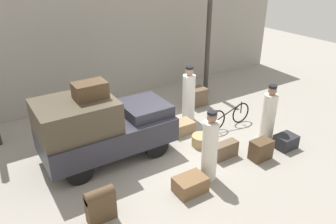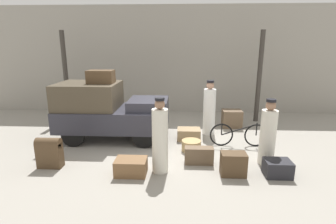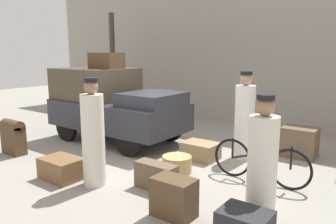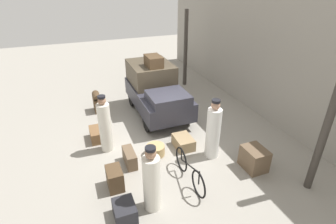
% 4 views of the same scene
% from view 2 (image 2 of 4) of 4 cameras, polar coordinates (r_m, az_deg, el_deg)
% --- Properties ---
extents(ground_plane, '(30.00, 30.00, 0.00)m').
position_cam_2_polar(ground_plane, '(7.93, -1.53, -7.01)').
color(ground_plane, gray).
extents(station_building_facade, '(16.00, 0.15, 4.50)m').
position_cam_2_polar(station_building_facade, '(11.47, -0.05, 11.21)').
color(station_building_facade, gray).
rests_on(station_building_facade, ground).
extents(canopy_pillar_left, '(0.18, 0.18, 3.43)m').
position_cam_2_polar(canopy_pillar_left, '(11.04, -21.37, 7.31)').
color(canopy_pillar_left, '#38332D').
rests_on(canopy_pillar_left, ground).
extents(canopy_pillar_right, '(0.18, 0.18, 3.43)m').
position_cam_2_polar(canopy_pillar_right, '(10.51, 19.25, 7.18)').
color(canopy_pillar_right, '#38332D').
rests_on(canopy_pillar_right, ground).
extents(truck, '(3.36, 1.65, 1.77)m').
position_cam_2_polar(truck, '(8.36, -12.97, 0.50)').
color(truck, black).
rests_on(truck, ground).
extents(bicycle, '(1.68, 0.04, 0.72)m').
position_cam_2_polar(bicycle, '(7.95, 15.14, -4.80)').
color(bicycle, black).
rests_on(bicycle, ground).
extents(wicker_basket, '(0.54, 0.54, 0.30)m').
position_cam_2_polar(wicker_basket, '(7.44, 5.09, -7.30)').
color(wicker_basket, tan).
rests_on(wicker_basket, ground).
extents(porter_standing_middle, '(0.37, 0.37, 1.77)m').
position_cam_2_polar(porter_standing_middle, '(6.02, -1.75, -5.82)').
color(porter_standing_middle, silver).
rests_on(porter_standing_middle, ground).
extents(porter_carrying_trunk, '(0.39, 0.39, 1.65)m').
position_cam_2_polar(porter_carrying_trunk, '(6.90, 20.92, -4.68)').
color(porter_carrying_trunk, silver).
rests_on(porter_carrying_trunk, ground).
extents(conductor_in_dark_uniform, '(0.40, 0.40, 1.79)m').
position_cam_2_polar(conductor_in_dark_uniform, '(8.71, 8.97, 0.46)').
color(conductor_in_dark_uniform, white).
rests_on(conductor_in_dark_uniform, ground).
extents(trunk_umber_medium, '(0.57, 0.37, 0.53)m').
position_cam_2_polar(trunk_umber_medium, '(6.25, 14.03, -10.94)').
color(trunk_umber_medium, '#4C3823').
rests_on(trunk_umber_medium, ground).
extents(suitcase_black_upright, '(0.71, 0.27, 0.43)m').
position_cam_2_polar(suitcase_black_upright, '(6.67, 6.76, -9.39)').
color(suitcase_black_upright, brown).
rests_on(suitcase_black_upright, ground).
extents(trunk_barrel_dark, '(0.58, 0.27, 0.75)m').
position_cam_2_polar(trunk_barrel_dark, '(6.99, -24.42, -7.87)').
color(trunk_barrel_dark, '#4C3823').
rests_on(trunk_barrel_dark, ground).
extents(suitcase_small_leather, '(0.58, 0.46, 0.37)m').
position_cam_2_polar(suitcase_small_leather, '(6.56, 22.74, -11.21)').
color(suitcase_small_leather, '#232328').
rests_on(suitcase_small_leather, ground).
extents(suitcase_tan_flat, '(0.71, 0.51, 0.37)m').
position_cam_2_polar(suitcase_tan_flat, '(6.20, -8.05, -11.70)').
color(suitcase_tan_flat, brown).
rests_on(suitcase_tan_flat, ground).
extents(trunk_large_brown, '(0.68, 0.55, 0.62)m').
position_cam_2_polar(trunk_large_brown, '(9.73, 13.72, -1.41)').
color(trunk_large_brown, brown).
rests_on(trunk_large_brown, ground).
extents(trunk_wicker_pale, '(0.71, 0.51, 0.35)m').
position_cam_2_polar(trunk_wicker_pale, '(8.28, 4.54, -4.82)').
color(trunk_wicker_pale, '#937A56').
rests_on(trunk_wicker_pale, ground).
extents(trunk_on_truck_roof, '(0.77, 0.52, 0.39)m').
position_cam_2_polar(trunk_on_truck_roof, '(8.22, -14.41, 7.46)').
color(trunk_on_truck_roof, '#4C3823').
rests_on(trunk_on_truck_roof, truck).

